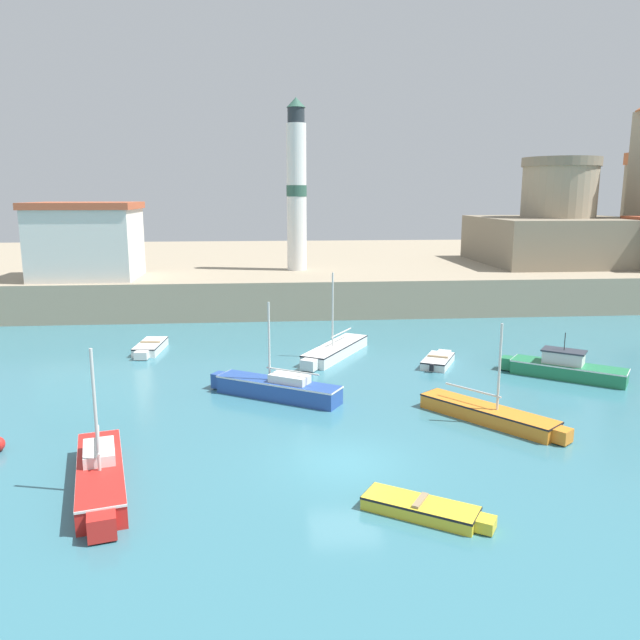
# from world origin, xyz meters

# --- Properties ---
(ground_plane) EXTENTS (200.00, 200.00, 0.00)m
(ground_plane) POSITION_xyz_m (0.00, 0.00, 0.00)
(ground_plane) COLOR teal
(quay_seawall) EXTENTS (120.00, 40.00, 2.85)m
(quay_seawall) POSITION_xyz_m (0.00, 44.49, 1.43)
(quay_seawall) COLOR gray
(quay_seawall) RESTS_ON ground
(dinghy_white_0) EXTENTS (1.62, 4.14, 0.59)m
(dinghy_white_0) POSITION_xyz_m (-9.53, 16.39, 0.28)
(dinghy_white_0) COLOR white
(dinghy_white_0) RESTS_ON ground
(sailboat_red_1) EXTENTS (2.85, 6.59, 4.66)m
(sailboat_red_1) POSITION_xyz_m (-7.97, -1.20, 0.47)
(sailboat_red_1) COLOR red
(sailboat_red_1) RESTS_ON ground
(sailboat_blue_3) EXTENTS (6.07, 4.24, 4.42)m
(sailboat_blue_3) POSITION_xyz_m (-2.22, 7.24, 0.49)
(sailboat_blue_3) COLOR #284C9E
(sailboat_blue_3) RESTS_ON ground
(sailboat_orange_4) EXTENTS (4.78, 5.62, 4.17)m
(sailboat_orange_4) POSITION_xyz_m (6.39, 3.41, 0.35)
(sailboat_orange_4) COLOR orange
(sailboat_orange_4) RESTS_ON ground
(motorboat_green_5) EXTENTS (5.60, 4.54, 2.33)m
(motorboat_green_5) POSITION_xyz_m (12.38, 9.14, 0.52)
(motorboat_green_5) COLOR #237A4C
(motorboat_green_5) RESTS_ON ground
(dinghy_white_6) EXTENTS (2.47, 3.48, 0.53)m
(dinghy_white_6) POSITION_xyz_m (6.66, 12.06, 0.25)
(dinghy_white_6) COLOR white
(dinghy_white_6) RESTS_ON ground
(sailboat_white_8) EXTENTS (4.46, 6.42, 4.88)m
(sailboat_white_8) POSITION_xyz_m (1.23, 14.31, 0.38)
(sailboat_white_8) COLOR white
(sailboat_white_8) RESTS_ON ground
(dinghy_yellow_9) EXTENTS (3.68, 2.79, 0.49)m
(dinghy_yellow_9) POSITION_xyz_m (1.82, -3.78, 0.23)
(dinghy_yellow_9) COLOR yellow
(dinghy_yellow_9) RESTS_ON ground
(fortress) EXTENTS (13.52, 13.52, 9.45)m
(fortress) POSITION_xyz_m (24.00, 35.42, 5.87)
(fortress) COLOR gray
(fortress) RESTS_ON quay_seawall
(lighthouse) EXTENTS (1.67, 1.67, 13.83)m
(lighthouse) POSITION_xyz_m (0.00, 32.08, 9.58)
(lighthouse) COLOR silver
(lighthouse) RESTS_ON quay_seawall
(harbor_shed_near_wharf) EXTENTS (7.70, 6.46, 5.67)m
(harbor_shed_near_wharf) POSITION_xyz_m (-16.00, 28.26, 5.71)
(harbor_shed_near_wharf) COLOR silver
(harbor_shed_near_wharf) RESTS_ON quay_seawall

